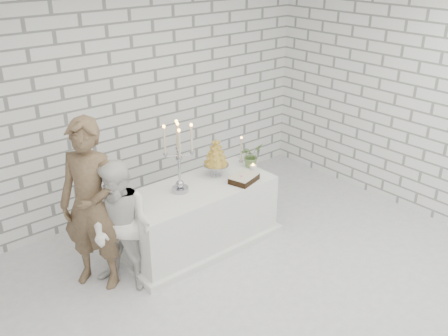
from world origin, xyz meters
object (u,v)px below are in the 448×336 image
cake_table (198,216)px  groom (92,206)px  bride (121,228)px  candelabra (179,158)px  croquembouche (216,157)px

cake_table → groom: bearing=175.9°
cake_table → groom: size_ratio=0.99×
bride → candelabra: candelabra is taller
groom → cake_table: bearing=49.2°
bride → cake_table: bearing=70.3°
bride → candelabra: bearing=74.6°
bride → croquembouche: bearing=72.2°
cake_table → bride: bearing=-171.8°
cake_table → candelabra: bearing=170.9°
cake_table → groom: groom is taller
cake_table → candelabra: size_ratio=2.21×
cake_table → croquembouche: size_ratio=3.83×
candelabra → croquembouche: (0.57, 0.07, -0.17)m
groom → croquembouche: 1.60m
bride → croquembouche: 1.47m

